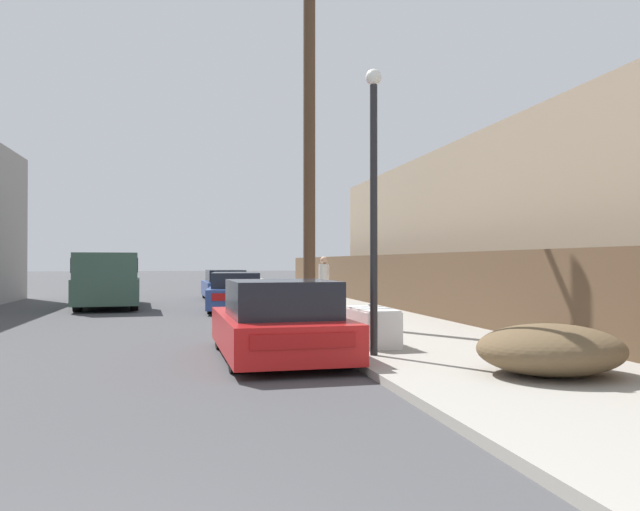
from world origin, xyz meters
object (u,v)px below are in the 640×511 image
discarded_fridge (371,326)px  car_parked_far (225,286)px  parked_sports_car_red (278,323)px  street_lamp (374,188)px  utility_pole (309,131)px  brush_pile (550,349)px  car_parked_mid (236,292)px  pedestrian (324,282)px  pickup_truck (108,281)px

discarded_fridge → car_parked_far: size_ratio=0.37×
parked_sports_car_red → street_lamp: 2.73m
utility_pole → brush_pile: 9.00m
car_parked_mid → pedestrian: (2.67, -1.50, 0.37)m
car_parked_mid → pickup_truck: pickup_truck is taller
utility_pole → brush_pile: size_ratio=4.71×
pickup_truck → street_lamp: (5.59, -13.05, 1.84)m
car_parked_far → street_lamp: bearing=-87.9°
car_parked_mid → utility_pole: 7.29m
pickup_truck → utility_pole: bearing=122.7°
parked_sports_car_red → car_parked_far: parked_sports_car_red is taller
brush_pile → pickup_truck: bearing=115.8°
car_parked_far → brush_pile: car_parked_far is taller
parked_sports_car_red → car_parked_far: bearing=87.9°
car_parked_mid → pickup_truck: bearing=162.4°
street_lamp → car_parked_far: bearing=94.3°
discarded_fridge → pickup_truck: (-5.91, 11.80, 0.50)m
discarded_fridge → utility_pole: 6.13m
discarded_fridge → brush_pile: bearing=-69.1°
pedestrian → brush_pile: bearing=-88.0°
street_lamp → car_parked_mid: bearing=96.7°
pickup_truck → utility_pole: size_ratio=0.63×
parked_sports_car_red → street_lamp: bearing=-28.3°
brush_pile → utility_pole: bearing=102.8°
street_lamp → brush_pile: 3.64m
utility_pole → pickup_truck: bearing=126.7°
pickup_truck → brush_pile: 16.90m
discarded_fridge → street_lamp: bearing=-106.8°
brush_pile → car_parked_mid: bearing=103.0°
discarded_fridge → street_lamp: 2.67m
discarded_fridge → pedestrian: (1.03, 8.54, 0.52)m
discarded_fridge → pedestrian: bearing=80.8°
pickup_truck → pedestrian: (6.94, -3.27, 0.02)m
car_parked_far → street_lamp: (1.32, -17.34, 2.19)m
utility_pole → street_lamp: 5.88m
parked_sports_car_red → car_parked_mid: parked_sports_car_red is taller
car_parked_mid → street_lamp: street_lamp is taller
discarded_fridge → car_parked_mid: 10.17m
discarded_fridge → parked_sports_car_red: 1.84m
brush_pile → pedestrian: pedestrian is taller
parked_sports_car_red → pedestrian: size_ratio=2.50×
discarded_fridge → brush_pile: 3.69m
parked_sports_car_red → street_lamp: street_lamp is taller
pickup_truck → pedestrian: 7.67m
car_parked_mid → street_lamp: 11.56m
pickup_truck → car_parked_mid: bearing=153.5°
discarded_fridge → street_lamp: size_ratio=0.34×
car_parked_mid → car_parked_far: size_ratio=1.10×
utility_pole → pedestrian: 5.91m
discarded_fridge → brush_pile: discarded_fridge is taller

